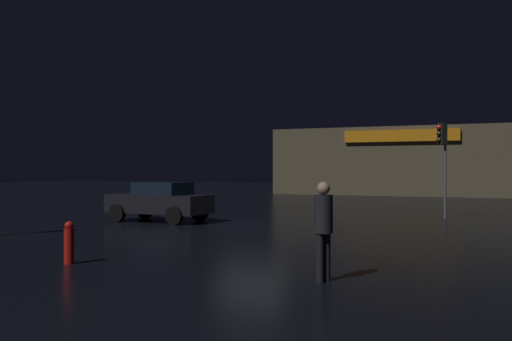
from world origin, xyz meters
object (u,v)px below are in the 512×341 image
fire_hydrant (69,243)px  pedestrian (323,223)px  store_building (408,162)px  car_near (160,201)px  traffic_signal_main (443,145)px

fire_hydrant → pedestrian: bearing=3.1°
store_building → car_near: (-5.62, -28.37, -1.84)m
store_building → car_near: bearing=-101.2°
car_near → traffic_signal_main: bearing=29.5°
store_building → car_near: 28.99m
traffic_signal_main → pedestrian: size_ratio=2.16×
fire_hydrant → car_near: bearing=111.2°
pedestrian → fire_hydrant: (-5.61, -0.31, -0.61)m
car_near → fire_hydrant: size_ratio=4.52×
store_building → fire_hydrant: bearing=-93.2°
car_near → fire_hydrant: 9.74m
traffic_signal_main → fire_hydrant: bearing=-113.9°
traffic_signal_main → car_near: size_ratio=0.94×
traffic_signal_main → pedestrian: traffic_signal_main is taller
fire_hydrant → traffic_signal_main: bearing=66.1°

